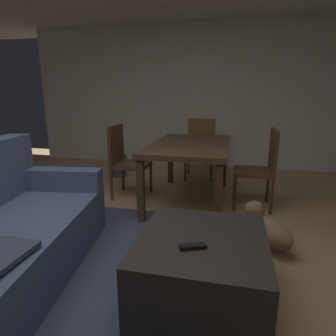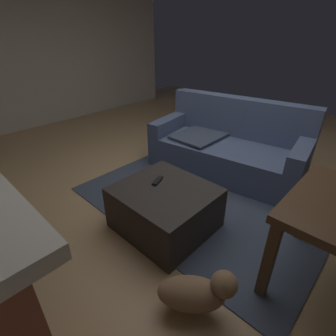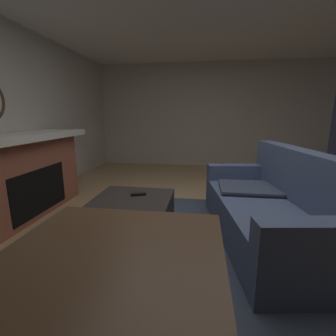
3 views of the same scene
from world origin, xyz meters
name	(u,v)px [view 1 (image 1 of 3)]	position (x,y,z in m)	size (l,w,h in m)	color
floor	(86,294)	(0.00, 0.00, 0.00)	(9.23, 9.23, 0.00)	tan
wall_right_window_side	(185,97)	(3.84, 0.00, 1.27)	(0.12, 5.83, 2.53)	white
area_rug	(105,282)	(0.14, -0.07, 0.01)	(2.60, 2.00, 0.01)	#3D475B
ottoman_coffee_table	(202,269)	(0.14, -0.76, 0.22)	(0.86, 0.79, 0.44)	#2D2826
tv_remote	(193,247)	(0.00, -0.72, 0.45)	(0.05, 0.16, 0.02)	black
dining_table	(190,150)	(1.88, -0.41, 0.66)	(1.54, 0.91, 0.74)	#513823
dining_chair_north	(124,157)	(1.88, 0.44, 0.52)	(0.45, 0.45, 0.93)	#513823
dining_chair_east	(201,145)	(3.05, -0.40, 0.52)	(0.45, 0.45, 0.93)	brown
dining_chair_south	(262,164)	(1.88, -1.25, 0.52)	(0.44, 0.44, 0.93)	#513823
potted_plant	(119,163)	(2.75, 0.89, 0.21)	(0.29, 0.29, 0.41)	#474C51
small_dog	(267,228)	(0.90, -1.24, 0.19)	(0.51, 0.47, 0.33)	#8C6B4C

